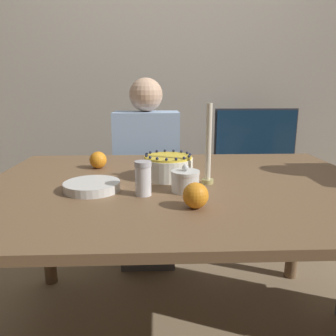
{
  "coord_description": "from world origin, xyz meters",
  "views": [
    {
      "loc": [
        -0.1,
        -1.26,
        1.12
      ],
      "look_at": [
        -0.04,
        0.08,
        0.8
      ],
      "focal_mm": 35.0,
      "sensor_mm": 36.0,
      "label": 1
    }
  ],
  "objects_px": {
    "sugar_shaker": "(143,178)",
    "candle": "(208,151)",
    "cake": "(168,167)",
    "tv_monitor": "(256,135)",
    "sugar_bowl": "(185,181)",
    "person_man_blue_shirt": "(147,185)"
  },
  "relations": [
    {
      "from": "candle",
      "to": "tv_monitor",
      "type": "height_order",
      "value": "candle"
    },
    {
      "from": "sugar_shaker",
      "to": "person_man_blue_shirt",
      "type": "bearing_deg",
      "value": 90.6
    },
    {
      "from": "person_man_blue_shirt",
      "to": "tv_monitor",
      "type": "xyz_separation_m",
      "value": [
        0.79,
        0.32,
        0.28
      ]
    },
    {
      "from": "candle",
      "to": "person_man_blue_shirt",
      "type": "height_order",
      "value": "person_man_blue_shirt"
    },
    {
      "from": "sugar_bowl",
      "to": "tv_monitor",
      "type": "height_order",
      "value": "tv_monitor"
    },
    {
      "from": "sugar_shaker",
      "to": "person_man_blue_shirt",
      "type": "height_order",
      "value": "person_man_blue_shirt"
    },
    {
      "from": "cake",
      "to": "tv_monitor",
      "type": "xyz_separation_m",
      "value": [
        0.68,
        1.02,
        -0.01
      ]
    },
    {
      "from": "sugar_bowl",
      "to": "sugar_shaker",
      "type": "xyz_separation_m",
      "value": [
        -0.15,
        -0.04,
        0.02
      ]
    },
    {
      "from": "cake",
      "to": "sugar_bowl",
      "type": "distance_m",
      "value": 0.2
    },
    {
      "from": "sugar_bowl",
      "to": "person_man_blue_shirt",
      "type": "distance_m",
      "value": 0.94
    },
    {
      "from": "person_man_blue_shirt",
      "to": "candle",
      "type": "bearing_deg",
      "value": 108.26
    },
    {
      "from": "sugar_shaker",
      "to": "candle",
      "type": "relative_size",
      "value": 0.39
    },
    {
      "from": "cake",
      "to": "candle",
      "type": "distance_m",
      "value": 0.2
    },
    {
      "from": "person_man_blue_shirt",
      "to": "sugar_bowl",
      "type": "bearing_deg",
      "value": 100.28
    },
    {
      "from": "cake",
      "to": "candle",
      "type": "bearing_deg",
      "value": -29.99
    },
    {
      "from": "sugar_shaker",
      "to": "sugar_bowl",
      "type": "bearing_deg",
      "value": 13.15
    },
    {
      "from": "candle",
      "to": "tv_monitor",
      "type": "distance_m",
      "value": 1.23
    },
    {
      "from": "sugar_bowl",
      "to": "candle",
      "type": "xyz_separation_m",
      "value": [
        0.1,
        0.1,
        0.09
      ]
    },
    {
      "from": "cake",
      "to": "person_man_blue_shirt",
      "type": "distance_m",
      "value": 0.76
    },
    {
      "from": "person_man_blue_shirt",
      "to": "sugar_shaker",
      "type": "bearing_deg",
      "value": 90.6
    },
    {
      "from": "candle",
      "to": "person_man_blue_shirt",
      "type": "distance_m",
      "value": 0.91
    },
    {
      "from": "sugar_shaker",
      "to": "person_man_blue_shirt",
      "type": "distance_m",
      "value": 0.97
    }
  ]
}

